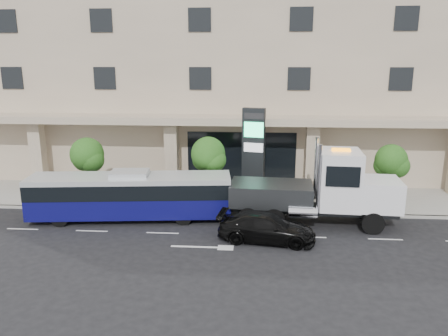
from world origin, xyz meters
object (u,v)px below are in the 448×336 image
object	(u,v)px
signage_pylon	(253,152)
black_sedan	(267,228)
city_bus	(131,195)
tow_truck	(321,190)

from	to	relation	value
signage_pylon	black_sedan	bearing A→B (deg)	-70.94
signage_pylon	city_bus	bearing A→B (deg)	-132.42
tow_truck	black_sedan	world-z (taller)	tow_truck
signage_pylon	tow_truck	bearing A→B (deg)	-37.91
black_sedan	tow_truck	bearing A→B (deg)	-41.35
city_bus	tow_truck	bearing A→B (deg)	-6.00
tow_truck	black_sedan	distance (m)	4.35
tow_truck	signage_pylon	bearing A→B (deg)	132.57
city_bus	signage_pylon	bearing A→B (deg)	28.12
tow_truck	signage_pylon	world-z (taller)	signage_pylon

